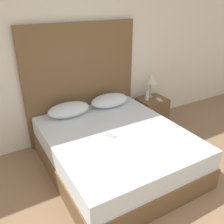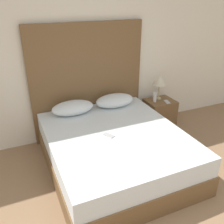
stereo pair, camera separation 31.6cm
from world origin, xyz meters
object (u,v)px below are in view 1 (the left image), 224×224
phone_on_bed (110,135)px  phone_on_nightstand (159,100)px  bed (116,150)px  table_lamp (151,79)px  nightstand (151,111)px

phone_on_bed → phone_on_nightstand: (1.37, 0.69, -0.05)m
bed → table_lamp: size_ratio=4.58×
table_lamp → phone_on_nightstand: 0.38m
table_lamp → phone_on_nightstand: table_lamp is taller
table_lamp → nightstand: bearing=-93.1°
table_lamp → bed: bearing=-145.2°
phone_on_nightstand → nightstand: bearing=122.0°
bed → table_lamp: (1.20, 0.83, 0.56)m
phone_on_bed → nightstand: 1.55m
nightstand → table_lamp: table_lamp is taller
nightstand → table_lamp: (0.00, 0.08, 0.58)m
bed → phone_on_nightstand: 1.44m
bed → phone_on_nightstand: size_ratio=12.19×
nightstand → phone_on_bed: bearing=-148.8°
table_lamp → phone_on_nightstand: bearing=-72.1°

